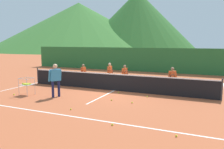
{
  "coord_description": "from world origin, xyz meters",
  "views": [
    {
      "loc": [
        5.1,
        -11.91,
        2.79
      ],
      "look_at": [
        -0.24,
        0.21,
        0.89
      ],
      "focal_mm": 37.07,
      "sensor_mm": 36.0,
      "label": 1
    }
  ],
  "objects_px": {
    "student_3": "(172,77)",
    "tennis_ball_1": "(14,94)",
    "ball_cart": "(27,84)",
    "tennis_ball_3": "(176,136)",
    "tennis_ball_4": "(118,92)",
    "tennis_ball_8": "(112,125)",
    "student_0": "(83,72)",
    "tennis_ball_5": "(112,100)",
    "student_1": "(110,71)",
    "tennis_ball_0": "(71,109)",
    "tennis_ball_7": "(132,103)",
    "tennis_net": "(114,82)",
    "tennis_ball_2": "(147,97)",
    "instructor": "(55,77)",
    "student_2": "(125,73)"
  },
  "relations": [
    {
      "from": "tennis_ball_2",
      "to": "tennis_ball_4",
      "type": "xyz_separation_m",
      "value": [
        -1.68,
        0.28,
        0.0
      ]
    },
    {
      "from": "ball_cart",
      "to": "tennis_ball_8",
      "type": "height_order",
      "value": "ball_cart"
    },
    {
      "from": "tennis_ball_3",
      "to": "tennis_ball_7",
      "type": "bearing_deg",
      "value": 128.54
    },
    {
      "from": "tennis_net",
      "to": "student_3",
      "type": "relative_size",
      "value": 8.25
    },
    {
      "from": "student_1",
      "to": "student_2",
      "type": "relative_size",
      "value": 1.07
    },
    {
      "from": "student_2",
      "to": "student_1",
      "type": "bearing_deg",
      "value": 175.6
    },
    {
      "from": "student_0",
      "to": "tennis_ball_5",
      "type": "height_order",
      "value": "student_0"
    },
    {
      "from": "tennis_net",
      "to": "student_1",
      "type": "bearing_deg",
      "value": 120.54
    },
    {
      "from": "student_2",
      "to": "tennis_ball_3",
      "type": "bearing_deg",
      "value": -58.87
    },
    {
      "from": "instructor",
      "to": "student_2",
      "type": "distance_m",
      "value": 4.98
    },
    {
      "from": "student_2",
      "to": "tennis_ball_5",
      "type": "height_order",
      "value": "student_2"
    },
    {
      "from": "tennis_ball_1",
      "to": "tennis_ball_4",
      "type": "bearing_deg",
      "value": 28.72
    },
    {
      "from": "tennis_net",
      "to": "student_1",
      "type": "xyz_separation_m",
      "value": [
        -1.22,
        2.06,
        0.32
      ]
    },
    {
      "from": "student_1",
      "to": "tennis_ball_2",
      "type": "bearing_deg",
      "value": -40.34
    },
    {
      "from": "tennis_ball_4",
      "to": "tennis_ball_5",
      "type": "relative_size",
      "value": 1.0
    },
    {
      "from": "tennis_ball_3",
      "to": "student_2",
      "type": "bearing_deg",
      "value": 121.13
    },
    {
      "from": "instructor",
      "to": "tennis_ball_5",
      "type": "xyz_separation_m",
      "value": [
        2.88,
        0.44,
        -0.97
      ]
    },
    {
      "from": "tennis_net",
      "to": "tennis_ball_8",
      "type": "bearing_deg",
      "value": -67.49
    },
    {
      "from": "tennis_ball_2",
      "to": "tennis_ball_7",
      "type": "xyz_separation_m",
      "value": [
        -0.33,
        -1.4,
        0.0
      ]
    },
    {
      "from": "student_1",
      "to": "tennis_ball_5",
      "type": "height_order",
      "value": "student_1"
    },
    {
      "from": "tennis_ball_0",
      "to": "tennis_net",
      "type": "bearing_deg",
      "value": 87.86
    },
    {
      "from": "tennis_net",
      "to": "tennis_ball_4",
      "type": "distance_m",
      "value": 0.83
    },
    {
      "from": "student_3",
      "to": "ball_cart",
      "type": "distance_m",
      "value": 7.95
    },
    {
      "from": "tennis_ball_7",
      "to": "student_2",
      "type": "bearing_deg",
      "value": 114.9
    },
    {
      "from": "student_1",
      "to": "tennis_ball_0",
      "type": "relative_size",
      "value": 20.17
    },
    {
      "from": "student_1",
      "to": "tennis_ball_5",
      "type": "relative_size",
      "value": 20.17
    },
    {
      "from": "student_3",
      "to": "tennis_ball_3",
      "type": "xyz_separation_m",
      "value": [
        1.21,
        -6.49,
        -0.78
      ]
    },
    {
      "from": "tennis_ball_0",
      "to": "tennis_ball_4",
      "type": "distance_m",
      "value": 3.72
    },
    {
      "from": "student_3",
      "to": "tennis_ball_1",
      "type": "bearing_deg",
      "value": -149.05
    },
    {
      "from": "tennis_ball_4",
      "to": "tennis_ball_8",
      "type": "distance_m",
      "value": 4.91
    },
    {
      "from": "instructor",
      "to": "tennis_ball_1",
      "type": "distance_m",
      "value": 2.53
    },
    {
      "from": "tennis_ball_7",
      "to": "tennis_net",
      "type": "bearing_deg",
      "value": 129.67
    },
    {
      "from": "student_0",
      "to": "student_2",
      "type": "height_order",
      "value": "student_2"
    },
    {
      "from": "ball_cart",
      "to": "tennis_ball_7",
      "type": "bearing_deg",
      "value": 6.79
    },
    {
      "from": "student_0",
      "to": "tennis_ball_1",
      "type": "relative_size",
      "value": 18.81
    },
    {
      "from": "tennis_ball_3",
      "to": "tennis_net",
      "type": "bearing_deg",
      "value": 129.02
    },
    {
      "from": "ball_cart",
      "to": "tennis_ball_3",
      "type": "bearing_deg",
      "value": -16.45
    },
    {
      "from": "tennis_net",
      "to": "tennis_ball_1",
      "type": "relative_size",
      "value": 164.25
    },
    {
      "from": "tennis_ball_2",
      "to": "tennis_ball_1",
      "type": "bearing_deg",
      "value": -160.02
    },
    {
      "from": "tennis_net",
      "to": "ball_cart",
      "type": "distance_m",
      "value": 4.73
    },
    {
      "from": "student_3",
      "to": "tennis_ball_3",
      "type": "height_order",
      "value": "student_3"
    },
    {
      "from": "student_0",
      "to": "tennis_ball_5",
      "type": "relative_size",
      "value": 18.81
    },
    {
      "from": "tennis_net",
      "to": "student_1",
      "type": "height_order",
      "value": "student_1"
    },
    {
      "from": "tennis_ball_0",
      "to": "tennis_ball_7",
      "type": "xyz_separation_m",
      "value": [
        1.97,
        1.99,
        0.0
      ]
    },
    {
      "from": "student_3",
      "to": "tennis_ball_5",
      "type": "bearing_deg",
      "value": -123.28
    },
    {
      "from": "student_2",
      "to": "tennis_ball_2",
      "type": "xyz_separation_m",
      "value": [
        2.26,
        -2.77,
        -0.74
      ]
    },
    {
      "from": "instructor",
      "to": "tennis_ball_8",
      "type": "height_order",
      "value": "instructor"
    },
    {
      "from": "tennis_ball_3",
      "to": "tennis_ball_4",
      "type": "distance_m",
      "value": 6.03
    },
    {
      "from": "instructor",
      "to": "tennis_ball_4",
      "type": "xyz_separation_m",
      "value": [
        2.57,
        2.07,
        -0.97
      ]
    },
    {
      "from": "student_0",
      "to": "tennis_ball_2",
      "type": "bearing_deg",
      "value": -24.11
    }
  ]
}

